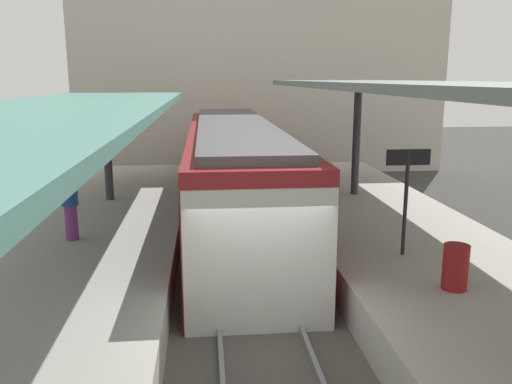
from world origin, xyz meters
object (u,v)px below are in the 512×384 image
Objects in this scene: litter_bin at (455,267)px; passenger_near_bench at (70,203)px; commuter_train at (235,174)px; platform_sign at (407,178)px.

litter_bin is 0.49× the size of passenger_near_bench.
commuter_train is 6.70× the size of platform_sign.
platform_sign is at bearing 96.75° from litter_bin.
platform_sign reaches higher than litter_bin.
commuter_train is 18.50× the size of litter_bin.
platform_sign is 2.23m from litter_bin.
commuter_train is at bearing 114.01° from litter_bin.
platform_sign reaches higher than passenger_near_bench.
platform_sign is 7.37m from passenger_near_bench.
platform_sign is at bearing -61.16° from commuter_train.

